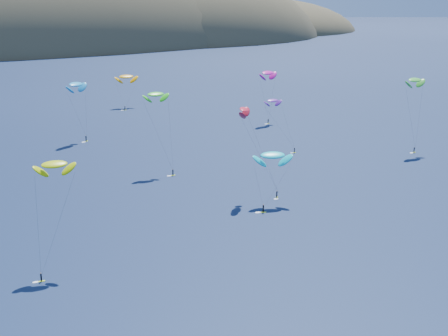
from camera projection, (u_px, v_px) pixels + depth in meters
name	position (u px, v px, depth m)	size (l,w,h in m)	color
island	(25.00, 53.00, 587.29)	(730.00, 300.00, 210.00)	#3D3526
kitesurfer_2	(54.00, 165.00, 118.62)	(9.96, 9.59, 22.25)	#DDFF1C
kitesurfer_3	(156.00, 94.00, 179.97)	(7.71, 10.70, 24.53)	#DDFF1C
kitesurfer_4	(76.00, 84.00, 215.53)	(10.27, 9.56, 22.22)	#DDFF1C
kitesurfer_5	(273.00, 155.00, 155.09)	(11.98, 10.29, 14.77)	#DDFF1C
kitesurfer_6	(273.00, 101.00, 205.09)	(7.23, 10.47, 17.84)	#DDFF1C
kitesurfer_8	(268.00, 73.00, 244.67)	(10.37, 8.76, 21.97)	#DDFF1C
kitesurfer_9	(244.00, 110.00, 158.02)	(10.10, 11.32, 24.40)	#DDFF1C
kitesurfer_11	(126.00, 77.00, 276.86)	(10.28, 11.89, 16.03)	#DDFF1C
kitesurfer_13	(415.00, 80.00, 201.63)	(8.86, 7.14, 25.45)	#DDFF1C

